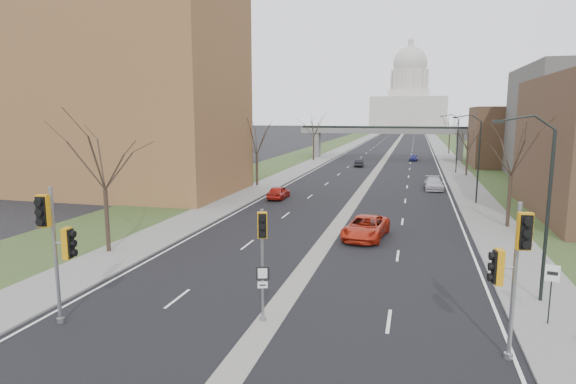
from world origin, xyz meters
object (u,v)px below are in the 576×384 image
at_px(signal_pole_left, 56,236).
at_px(car_left_near, 279,192).
at_px(car_right_mid, 434,184).
at_px(car_right_near, 366,227).
at_px(car_right_far, 414,158).
at_px(signal_pole_right, 512,260).
at_px(car_left_far, 359,163).
at_px(signal_pole_median, 262,246).
at_px(speed_limit_sign, 551,283).

bearing_deg(signal_pole_left, car_left_near, 80.62).
bearing_deg(car_right_mid, car_right_near, -104.36).
bearing_deg(car_right_far, signal_pole_left, -95.06).
height_order(signal_pole_right, car_left_far, signal_pole_right).
bearing_deg(signal_pole_right, car_right_far, 84.19).
distance_m(signal_pole_median, car_left_near, 30.61).
bearing_deg(car_right_mid, speed_limit_sign, -86.63).
height_order(speed_limit_sign, car_right_mid, speed_limit_sign).
relative_size(signal_pole_left, car_right_near, 1.04).
distance_m(signal_pole_median, car_left_far, 63.40).
xyz_separation_m(speed_limit_sign, car_right_mid, (-3.43, 37.35, -1.16)).
bearing_deg(car_right_far, car_right_mid, -81.05).
relative_size(signal_pole_left, signal_pole_median, 1.20).
xyz_separation_m(car_right_mid, car_right_far, (-2.52, 35.95, -0.12)).
height_order(car_left_near, car_right_far, car_left_near).
xyz_separation_m(signal_pole_median, car_left_near, (-7.75, 29.48, -2.72)).
distance_m(speed_limit_sign, car_left_far, 62.28).
height_order(car_left_far, car_right_near, car_right_near).
distance_m(signal_pole_right, car_right_far, 77.07).
distance_m(signal_pole_left, speed_limit_sign, 20.52).
relative_size(speed_limit_sign, car_left_far, 0.65).
bearing_deg(car_left_near, car_left_far, -96.82).
height_order(signal_pole_right, car_right_mid, signal_pole_right).
bearing_deg(car_left_far, car_left_near, 79.54).
height_order(signal_pole_right, speed_limit_sign, signal_pole_right).
xyz_separation_m(signal_pole_right, car_left_near, (-17.13, 30.32, -3.10)).
bearing_deg(speed_limit_sign, signal_pole_median, -154.28).
xyz_separation_m(signal_pole_right, car_right_mid, (-1.16, 40.97, -3.07)).
relative_size(speed_limit_sign, car_right_near, 0.45).
relative_size(car_left_far, car_right_near, 0.70).
height_order(speed_limit_sign, car_right_near, speed_limit_sign).
xyz_separation_m(signal_pole_median, car_right_mid, (8.22, 40.13, -2.69)).
bearing_deg(car_right_mid, signal_pole_right, -90.25).
height_order(car_left_near, car_right_near, car_right_near).
relative_size(car_left_near, car_right_mid, 0.82).
bearing_deg(car_right_near, car_right_far, 94.19).
xyz_separation_m(speed_limit_sign, car_right_far, (-5.95, 73.31, -1.27)).
height_order(speed_limit_sign, car_right_far, speed_limit_sign).
xyz_separation_m(signal_pole_left, car_right_far, (13.81, 78.45, -3.26)).
bearing_deg(speed_limit_sign, car_right_mid, 107.55).
xyz_separation_m(car_left_far, car_right_near, (5.92, -47.77, 0.14)).
xyz_separation_m(car_right_near, car_right_mid, (5.46, 24.64, -0.07)).
distance_m(signal_pole_left, car_right_near, 21.13).
bearing_deg(car_left_near, car_right_near, 127.83).
relative_size(signal_pole_median, car_left_far, 1.24).
relative_size(speed_limit_sign, car_left_near, 0.62).
height_order(signal_pole_median, car_left_near, signal_pole_median).
bearing_deg(car_right_far, speed_limit_sign, -80.43).
relative_size(signal_pole_right, car_left_near, 1.41).
bearing_deg(signal_pole_median, speed_limit_sign, -5.64).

